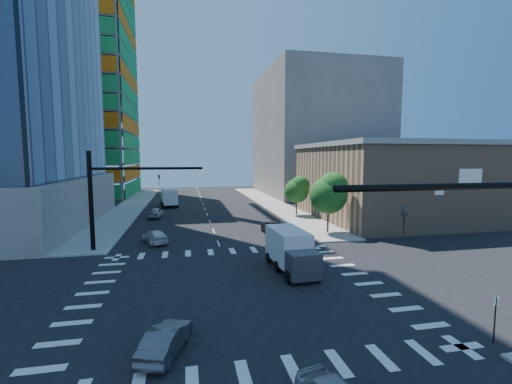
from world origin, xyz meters
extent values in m
plane|color=black|center=(0.00, 0.00, 0.00)|extent=(160.00, 160.00, 0.00)
cube|color=silver|center=(0.00, 0.00, 0.01)|extent=(20.00, 20.00, 0.01)
cube|color=#9A9691|center=(12.50, 40.00, 0.07)|extent=(5.00, 60.00, 0.15)
cube|color=#9A9691|center=(-12.50, 40.00, 0.07)|extent=(5.00, 60.00, 0.15)
cube|color=green|center=(-14.90, 62.00, 24.50)|extent=(0.12, 24.00, 49.00)
cube|color=#D1660C|center=(-27.50, 49.40, 24.50)|extent=(24.00, 0.12, 49.00)
cube|color=tan|center=(25.00, 22.00, 5.00)|extent=(20.00, 22.00, 10.00)
cube|color=gray|center=(25.00, 22.00, 10.30)|extent=(20.50, 22.50, 0.60)
cube|color=#66605C|center=(27.00, 55.00, 14.00)|extent=(24.00, 30.00, 28.00)
cylinder|color=black|center=(6.50, -11.50, 7.55)|extent=(10.00, 0.24, 0.24)
imported|color=black|center=(4.00, -11.50, 6.45)|extent=(0.16, 0.20, 1.00)
cube|color=white|center=(6.50, -11.50, 7.90)|extent=(0.90, 0.04, 0.50)
cylinder|color=black|center=(-11.50, 11.50, 4.65)|extent=(0.40, 0.40, 9.00)
cylinder|color=black|center=(-6.50, 11.50, 7.55)|extent=(10.00, 0.24, 0.24)
imported|color=black|center=(-5.50, 11.50, 6.45)|extent=(0.16, 0.20, 1.00)
cylinder|color=#382316|center=(12.50, 14.00, 1.29)|extent=(0.20, 0.20, 2.27)
sphere|color=#144C19|center=(12.50, 14.00, 4.38)|extent=(4.16, 4.16, 4.16)
sphere|color=#2A6622|center=(12.90, 13.70, 5.35)|extent=(3.25, 3.25, 3.25)
cylinder|color=#382316|center=(12.80, 26.00, 1.11)|extent=(0.20, 0.20, 1.92)
sphere|color=#144C19|center=(12.80, 26.00, 3.72)|extent=(3.52, 3.52, 3.52)
sphere|color=#2A6622|center=(13.20, 25.70, 4.55)|extent=(2.75, 2.75, 2.75)
cylinder|color=black|center=(10.70, -9.00, 1.10)|extent=(0.06, 0.06, 2.20)
cube|color=silver|center=(10.70, -9.00, 2.00)|extent=(0.30, 0.03, 0.40)
imported|color=black|center=(6.48, 14.85, 0.67)|extent=(2.40, 4.92, 1.35)
imported|color=silver|center=(-6.23, 13.61, 0.63)|extent=(3.23, 4.68, 1.26)
imported|color=#999BA0|center=(-7.29, 28.76, 0.73)|extent=(2.34, 4.51, 1.47)
imported|color=#4C4C51|center=(-4.07, -6.78, 0.61)|extent=(2.42, 3.92, 1.22)
cube|color=white|center=(4.61, 2.41, 1.80)|extent=(2.48, 4.83, 2.46)
cube|color=#42434A|center=(4.61, 2.41, 1.18)|extent=(2.25, 1.80, 1.80)
cube|color=silver|center=(-6.00, 40.21, 1.87)|extent=(2.99, 5.19, 2.56)
cube|color=#42434A|center=(-6.00, 40.21, 1.23)|extent=(2.48, 2.06, 1.87)
camera|label=1|loc=(-3.09, -21.49, 8.52)|focal=24.00mm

